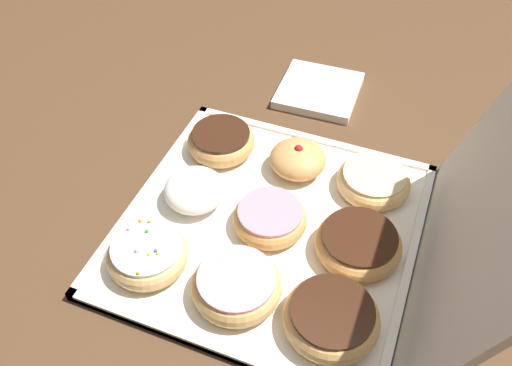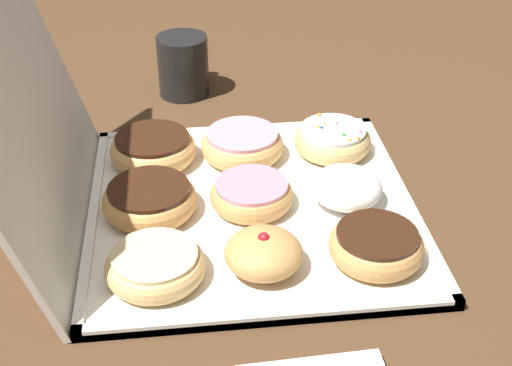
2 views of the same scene
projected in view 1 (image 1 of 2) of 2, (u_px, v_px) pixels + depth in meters
The scene contains 13 objects.
ground_plane at pixel (270, 230), 0.80m from camera, with size 3.00×3.00×0.00m, color #4C331E.
donut_box at pixel (270, 228), 0.79m from camera, with size 0.41×0.41×0.01m.
box_lid_open at pixel (510, 182), 0.58m from camera, with size 0.41×0.43×0.01m, color white.
chocolate_frosted_donut_0 at pixel (221, 141), 0.89m from camera, with size 0.11×0.11×0.04m.
powdered_filled_donut_1 at pixel (195, 190), 0.81m from camera, with size 0.09×0.09×0.05m.
sprinkle_donut_2 at pixel (148, 254), 0.73m from camera, with size 0.11×0.11×0.04m.
jelly_filled_donut_3 at pixel (298, 159), 0.85m from camera, with size 0.09×0.09×0.05m.
pink_frosted_donut_4 at pixel (271, 219), 0.78m from camera, with size 0.11×0.11×0.03m.
pink_frosted_donut_5 at pixel (240, 286), 0.70m from camera, with size 0.12×0.12×0.04m.
glazed_ring_donut_6 at pixel (373, 181), 0.83m from camera, with size 0.11×0.11×0.03m.
chocolate_frosted_donut_7 at pixel (359, 243), 0.75m from camera, with size 0.12×0.12×0.04m.
chocolate_frosted_donut_8 at pixel (331, 318), 0.67m from camera, with size 0.12×0.12×0.04m.
napkin_stack at pixel (319, 90), 1.01m from camera, with size 0.14×0.14×0.02m, color white.
Camera 1 is at (0.47, 0.16, 0.63)m, focal length 38.34 mm.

